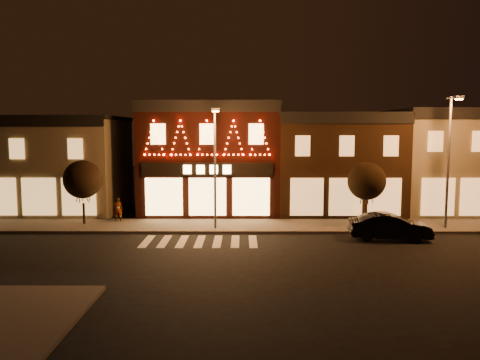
{
  "coord_description": "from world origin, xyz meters",
  "views": [
    {
      "loc": [
        2.4,
        -21.81,
        6.24
      ],
      "look_at": [
        2.27,
        4.0,
        3.5
      ],
      "focal_mm": 34.92,
      "sensor_mm": 36.0,
      "label": 1
    }
  ],
  "objects": [
    {
      "name": "streetlamp_right",
      "position": [
        15.11,
        6.8,
        4.93
      ],
      "size": [
        0.63,
        1.87,
        8.15
      ],
      "rotation": [
        0.0,
        0.0,
        0.17
      ],
      "color": "#59595E",
      "rests_on": "sidewalk_far"
    },
    {
      "name": "ground",
      "position": [
        0.0,
        0.0,
        0.0
      ],
      "size": [
        120.0,
        120.0,
        0.0
      ],
      "primitive_type": "plane",
      "color": "black",
      "rests_on": "ground"
    },
    {
      "name": "building_right_a",
      "position": [
        9.5,
        13.99,
        3.76
      ],
      "size": [
        9.2,
        8.28,
        7.5
      ],
      "color": "#372213",
      "rests_on": "ground"
    },
    {
      "name": "dark_sedan",
      "position": [
        10.86,
        4.55,
        0.75
      ],
      "size": [
        4.69,
        1.99,
        1.51
      ],
      "primitive_type": "imported",
      "rotation": [
        0.0,
        0.0,
        1.48
      ],
      "color": "black",
      "rests_on": "ground"
    },
    {
      "name": "tree_right",
      "position": [
        10.39,
        8.0,
        3.0
      ],
      "size": [
        2.44,
        2.44,
        4.07
      ],
      "rotation": [
        0.0,
        0.0,
        -0.01
      ],
      "color": "black",
      "rests_on": "sidewalk_far"
    },
    {
      "name": "tree_left",
      "position": [
        -8.0,
        8.3,
        3.07
      ],
      "size": [
        2.49,
        2.49,
        4.17
      ],
      "rotation": [
        0.0,
        0.0,
        -0.23
      ],
      "color": "black",
      "rests_on": "sidewalk_far"
    },
    {
      "name": "building_left",
      "position": [
        -13.0,
        13.99,
        3.66
      ],
      "size": [
        12.2,
        8.28,
        7.3
      ],
      "color": "#6F674F",
      "rests_on": "ground"
    },
    {
      "name": "streetlamp_mid",
      "position": [
        0.72,
        6.75,
        4.52
      ],
      "size": [
        0.49,
        1.71,
        7.44
      ],
      "rotation": [
        0.0,
        0.0,
        -0.09
      ],
      "color": "#59595E",
      "rests_on": "sidewalk_far"
    },
    {
      "name": "sidewalk_far",
      "position": [
        2.0,
        8.0,
        0.07
      ],
      "size": [
        44.0,
        4.0,
        0.15
      ],
      "primitive_type": "cube",
      "color": "#47423D",
      "rests_on": "ground"
    },
    {
      "name": "pedestrian",
      "position": [
        -5.99,
        9.13,
        0.95
      ],
      "size": [
        0.67,
        0.53,
        1.61
      ],
      "primitive_type": "imported",
      "rotation": [
        0.0,
        0.0,
        3.41
      ],
      "color": "gray",
      "rests_on": "sidewalk_far"
    },
    {
      "name": "building_pulp",
      "position": [
        0.0,
        13.98,
        4.16
      ],
      "size": [
        10.2,
        8.34,
        8.3
      ],
      "color": "black",
      "rests_on": "ground"
    },
    {
      "name": "building_right_b",
      "position": [
        18.5,
        13.99,
        3.91
      ],
      "size": [
        9.2,
        8.28,
        7.8
      ],
      "color": "#6F674F",
      "rests_on": "ground"
    }
  ]
}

